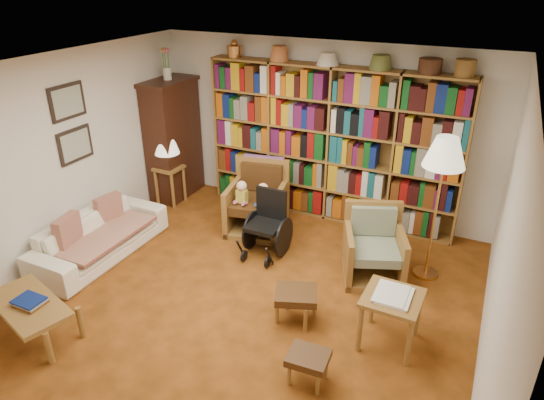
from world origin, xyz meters
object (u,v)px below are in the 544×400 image
Objects in this scene: side_table_papers at (392,304)px; footstool_b at (308,359)px; side_table_lamp at (170,177)px; coffee_table at (29,307)px; sofa at (100,236)px; armchair_sage at (376,249)px; footstool_a at (296,297)px; wheelchair at (267,225)px; floor_lamp at (444,158)px; armchair_leather at (260,202)px.

footstool_b is (-0.53, -0.80, -0.23)m from side_table_papers.
side_table_lamp reaches higher than coffee_table.
coffee_table is at bearing -156.06° from side_table_papers.
sofa is 3.13× the size of side_table_papers.
armchair_sage is 1.95m from footstool_b.
footstool_b is at bearing -59.71° from footstool_a.
armchair_sage reaches higher than side_table_lamp.
sofa is 1.73× the size of coffee_table.
armchair_sage is 1.39m from wheelchair.
footstool_a is at bearing -92.02° from sofa.
floor_lamp is 1.72m from side_table_papers.
floor_lamp is (1.96, 0.35, 1.12)m from wheelchair.
wheelchair reaches higher than sofa.
footstool_a is (2.76, -0.11, 0.03)m from sofa.
coffee_table is (0.49, -1.47, 0.09)m from sofa.
footstool_a is (-1.10, -1.45, -1.21)m from floor_lamp.
armchair_leather is 2.08m from footstool_a.
side_table_lamp is at bearing 176.53° from armchair_leather.
side_table_lamp is 1.15× the size of footstool_a.
side_table_papers is (-0.14, -1.38, -1.03)m from floor_lamp.
armchair_leather is at bearing 71.20° from coffee_table.
floor_lamp is 4.54m from coffee_table.
sofa is at bearing -161.33° from armchair_sage.
floor_lamp reaches higher than coffee_table.
armchair_sage is at bearing -9.02° from side_table_lamp.
armchair_sage is 2.51× the size of footstool_b.
footstool_b is (-0.09, -1.94, -0.08)m from armchair_sage.
sofa reaches higher than footstool_b.
side_table_lamp is 0.57× the size of coffee_table.
footstool_a is at bearing -52.94° from armchair_leather.
armchair_leather is 1.03× the size of armchair_sage.
side_table_papers is 0.98m from footstool_a.
footstool_a is at bearing 30.83° from coffee_table.
floor_lamp is at bearing 39.78° from coffee_table.
armchair_sage is 1.33m from floor_lamp.
armchair_sage is at bearing 87.22° from footstool_b.
armchair_leather is 0.56× the size of floor_lamp.
armchair_leather is 1.14× the size of wheelchair.
sofa is 3.73m from side_table_papers.
footstool_a is at bearing 120.29° from footstool_b.
wheelchair is 1.40m from footstool_a.
armchair_leather is 2.92m from footstool_b.
footstool_a is at bearing -51.75° from wheelchair.
coffee_table is at bearing -161.47° from sofa.
side_table_papers reaches higher than footstool_a.
armchair_sage is at bearing 42.67° from coffee_table.
wheelchair is at bearing -62.26° from sofa.
footstool_a is (-0.52, -1.22, -0.03)m from armchair_sage.
floor_lamp is (0.58, 0.23, 1.18)m from armchair_sage.
floor_lamp is (2.35, -0.21, 1.11)m from armchair_leather.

